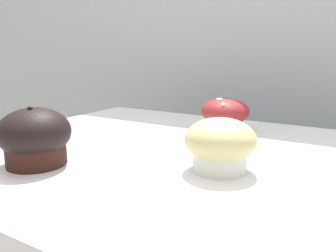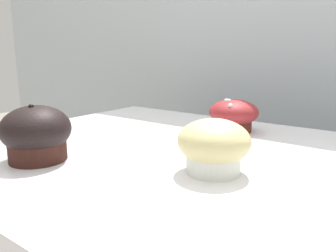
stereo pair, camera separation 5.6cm
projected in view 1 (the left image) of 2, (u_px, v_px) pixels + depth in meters
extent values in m
cube|color=#A8B2B7|center=(298.00, 124.00, 1.04)|extent=(3.20, 0.10, 1.80)
cylinder|color=#341914|center=(36.00, 148.00, 0.50)|extent=(0.09, 0.09, 0.05)
ellipsoid|color=black|center=(35.00, 132.00, 0.49)|extent=(0.11, 0.11, 0.07)
sphere|color=black|center=(30.00, 109.00, 0.47)|extent=(0.01, 0.01, 0.01)
cylinder|color=#522016|center=(225.00, 120.00, 0.72)|extent=(0.08, 0.08, 0.04)
ellipsoid|color=maroon|center=(225.00, 111.00, 0.72)|extent=(0.11, 0.11, 0.05)
sphere|color=white|center=(223.00, 105.00, 0.68)|extent=(0.01, 0.01, 0.01)
sphere|color=white|center=(218.00, 100.00, 0.71)|extent=(0.01, 0.01, 0.01)
sphere|color=white|center=(221.00, 100.00, 0.70)|extent=(0.01, 0.01, 0.01)
cylinder|color=white|center=(220.00, 155.00, 0.47)|extent=(0.08, 0.08, 0.05)
ellipsoid|color=#D4C884|center=(220.00, 140.00, 0.47)|extent=(0.10, 0.10, 0.06)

